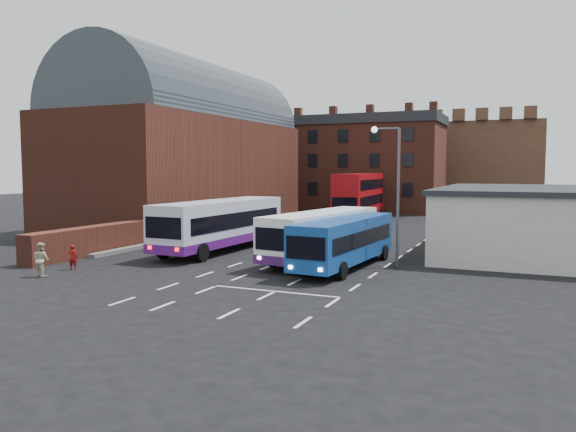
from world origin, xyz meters
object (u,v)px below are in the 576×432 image
at_px(bus_white_inbound, 322,232).
at_px(bus_red_double, 359,195).
at_px(pedestrian_beige, 41,260).
at_px(bus_white_outbound, 221,221).
at_px(street_lamp, 393,183).
at_px(pedestrian_red, 73,257).
at_px(bus_blue, 345,239).

xyz_separation_m(bus_white_inbound, bus_red_double, (-5.51, 27.00, 0.91)).
height_order(bus_white_inbound, pedestrian_beige, bus_white_inbound).
distance_m(bus_white_outbound, street_lamp, 12.24).
relative_size(street_lamp, pedestrian_red, 5.65).
xyz_separation_m(bus_white_outbound, bus_white_inbound, (7.50, -1.11, -0.26)).
bearing_deg(pedestrian_beige, bus_blue, -141.37).
xyz_separation_m(bus_blue, pedestrian_beige, (-13.26, -8.48, -0.73)).
height_order(bus_white_inbound, bus_blue, bus_white_inbound).
height_order(street_lamp, pedestrian_beige, street_lamp).
xyz_separation_m(bus_red_double, pedestrian_red, (-5.80, -35.19, -1.94)).
distance_m(bus_white_outbound, bus_blue, 9.95).
bearing_deg(bus_blue, street_lamp, -146.43).
bearing_deg(bus_red_double, bus_white_inbound, 98.92).
bearing_deg(bus_blue, bus_white_inbound, -39.33).
relative_size(bus_blue, bus_red_double, 0.81).
height_order(bus_white_outbound, pedestrian_red, bus_white_outbound).
height_order(bus_white_outbound, bus_red_double, bus_red_double).
bearing_deg(pedestrian_beige, bus_white_outbound, -102.17).
bearing_deg(bus_blue, bus_red_double, -71.61).
bearing_deg(pedestrian_red, bus_blue, -172.74).
xyz_separation_m(bus_white_outbound, pedestrian_red, (-3.81, -9.30, -1.29)).
bearing_deg(street_lamp, pedestrian_red, -153.90).
relative_size(bus_white_outbound, bus_white_inbound, 1.13).
distance_m(bus_red_double, pedestrian_beige, 37.83).
bearing_deg(street_lamp, bus_white_inbound, 172.99).
bearing_deg(pedestrian_red, pedestrian_beige, 72.89).
xyz_separation_m(street_lamp, pedestrian_beige, (-15.59, -9.82, -3.79)).
distance_m(bus_white_inbound, street_lamp, 5.27).
bearing_deg(pedestrian_red, bus_white_outbound, -130.43).
bearing_deg(bus_white_outbound, bus_white_inbound, -6.61).
height_order(bus_white_inbound, street_lamp, street_lamp).
relative_size(bus_white_inbound, street_lamp, 1.41).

